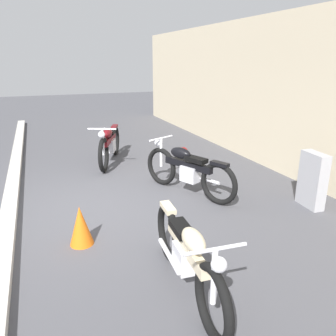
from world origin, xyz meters
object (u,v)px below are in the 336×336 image
(motorcycle_black, at_px, (187,170))
(helmet, at_px, (183,152))
(motorcycle_maroon, at_px, (109,144))
(traffic_cone, at_px, (81,226))
(motorcycle_cream, at_px, (187,256))
(stone_marker, at_px, (312,180))

(motorcycle_black, bearing_deg, helmet, -46.65)
(helmet, distance_m, motorcycle_maroon, 1.89)
(traffic_cone, height_order, motorcycle_cream, motorcycle_cream)
(stone_marker, distance_m, helmet, 3.68)
(helmet, distance_m, motorcycle_cream, 5.28)
(helmet, bearing_deg, motorcycle_cream, -23.39)
(helmet, height_order, motorcycle_cream, motorcycle_cream)
(traffic_cone, distance_m, motorcycle_black, 2.39)
(helmet, bearing_deg, stone_marker, 12.44)
(helmet, height_order, motorcycle_maroon, motorcycle_maroon)
(motorcycle_cream, height_order, motorcycle_black, motorcycle_black)
(motorcycle_maroon, bearing_deg, traffic_cone, 5.06)
(stone_marker, distance_m, traffic_cone, 3.81)
(motorcycle_cream, xyz_separation_m, motorcycle_black, (-2.56, 1.17, 0.02))
(motorcycle_maroon, bearing_deg, motorcycle_cream, 20.18)
(helmet, xyz_separation_m, motorcycle_maroon, (-0.18, -1.85, 0.35))
(motorcycle_maroon, relative_size, motorcycle_cream, 1.01)
(motorcycle_black, bearing_deg, motorcycle_cream, 131.01)
(traffic_cone, height_order, motorcycle_black, motorcycle_black)
(stone_marker, height_order, motorcycle_black, motorcycle_black)
(motorcycle_cream, bearing_deg, motorcycle_maroon, -178.70)
(traffic_cone, relative_size, motorcycle_cream, 0.27)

